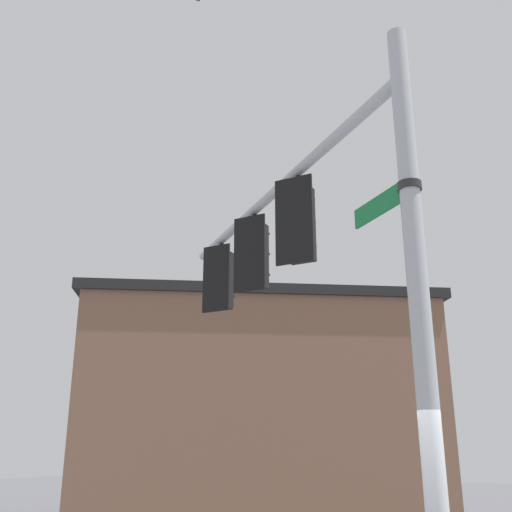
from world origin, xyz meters
name	(u,v)px	position (x,y,z in m)	size (l,w,h in m)	color
signal_pole	(422,329)	(0.00, 0.00, 3.22)	(0.20, 0.20, 6.44)	#ADB2B7
mast_arm	(271,196)	(-2.55, 2.07, 5.86)	(0.15, 0.15, 6.57)	#ADB2B7
traffic_light_nearest_pole	(300,224)	(-1.83, 1.51, 5.09)	(0.54, 0.49, 1.31)	black
traffic_light_mid_inner	(255,256)	(-3.04, 2.48, 5.09)	(0.54, 0.49, 1.31)	black
traffic_light_mid_outer	(222,280)	(-4.24, 3.46, 5.09)	(0.54, 0.49, 1.31)	black
street_name_sign	(391,198)	(-0.24, 0.19, 4.64)	(0.89, 0.75, 0.22)	#147238
storefront_building	(257,409)	(-7.98, 11.89, 3.39)	(12.42, 11.22, 6.75)	brown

